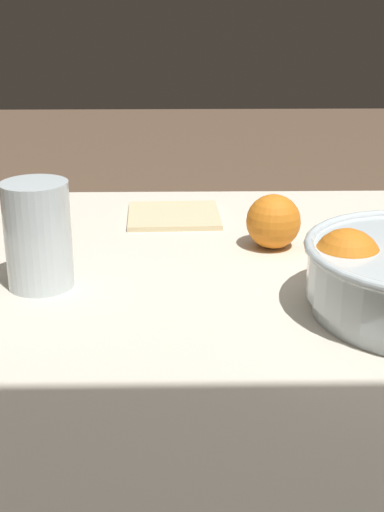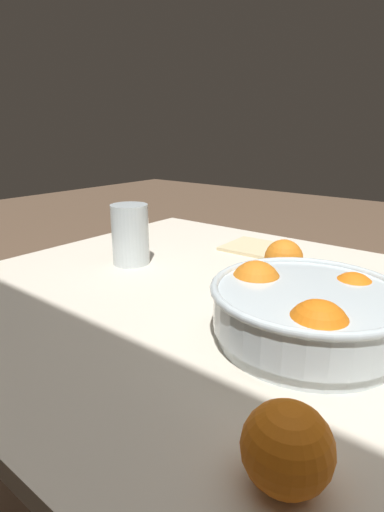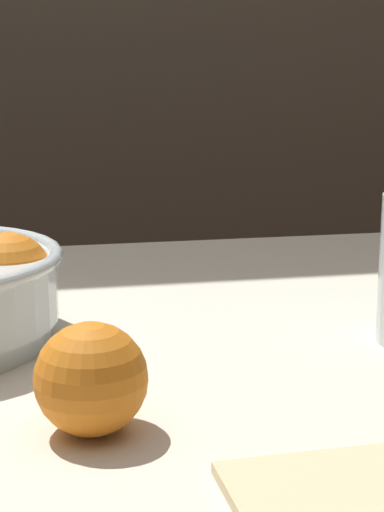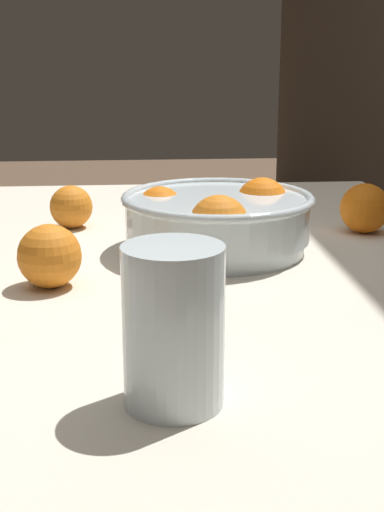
{
  "view_description": "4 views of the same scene",
  "coord_description": "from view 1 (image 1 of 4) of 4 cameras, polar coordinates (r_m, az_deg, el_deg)",
  "views": [
    {
      "loc": [
        0.19,
        0.82,
        1.12
      ],
      "look_at": [
        0.18,
        0.03,
        0.82
      ],
      "focal_mm": 50.0,
      "sensor_mm": 36.0,
      "label": 1
    },
    {
      "loc": [
        -0.28,
        0.57,
        1.05
      ],
      "look_at": [
        0.15,
        0.03,
        0.83
      ],
      "focal_mm": 28.0,
      "sensor_mm": 36.0,
      "label": 2
    },
    {
      "loc": [
        0.02,
        -0.71,
        1.02
      ],
      "look_at": [
        0.16,
        0.03,
        0.84
      ],
      "focal_mm": 60.0,
      "sensor_mm": 36.0,
      "label": 3
    },
    {
      "loc": [
        0.9,
        -0.05,
        1.05
      ],
      "look_at": [
        0.16,
        0.01,
        0.83
      ],
      "focal_mm": 50.0,
      "sensor_mm": 36.0,
      "label": 4
    }
  ],
  "objects": [
    {
      "name": "juice_glass",
      "position": [
        0.91,
        -12.19,
        1.22
      ],
      "size": [
        0.08,
        0.08,
        0.14
      ],
      "color": "#F4A314",
      "rests_on": "dining_table"
    },
    {
      "name": "napkin",
      "position": [
        1.17,
        -1.46,
        3.26
      ],
      "size": [
        0.15,
        0.14,
        0.01
      ],
      "primitive_type": "cube",
      "rotation": [
        0.0,
        0.0,
        0.04
      ],
      "color": "beige",
      "rests_on": "dining_table"
    },
    {
      "name": "orange_loose_aside",
      "position": [
        1.03,
        6.53,
        2.76
      ],
      "size": [
        0.08,
        0.08,
        0.08
      ],
      "primitive_type": "sphere",
      "color": "orange",
      "rests_on": "dining_table"
    },
    {
      "name": "dining_table",
      "position": [
        0.95,
        10.8,
        -7.22
      ],
      "size": [
        1.24,
        0.91,
        0.76
      ],
      "color": "beige",
      "rests_on": "ground_plane"
    }
  ]
}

